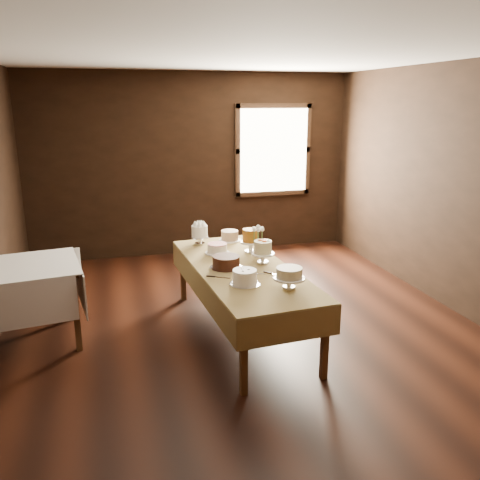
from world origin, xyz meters
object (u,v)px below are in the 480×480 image
Objects in this scene: cake_caramel at (251,242)px; cake_server_c at (226,260)px; cake_chocolate at (226,262)px; cake_server_d at (261,257)px; flower_vase at (258,250)px; cake_swirl at (245,278)px; cake_server_b at (278,275)px; side_table at (28,275)px; cake_speckled at (230,236)px; display_table at (242,272)px; cake_flowers at (263,253)px; cake_server_a at (257,274)px; cake_meringue at (200,235)px; cake_lattice at (217,249)px; cake_cream at (289,278)px; cake_server_e at (223,278)px.

cake_server_c is at bearing -145.61° from cake_caramel.
cake_server_d is at bearing 28.56° from cake_chocolate.
cake_swirl is at bearing -114.69° from flower_vase.
cake_server_d is (0.01, 0.59, 0.00)m from cake_server_b.
side_table is 4.14× the size of cake_speckled.
display_table is 10.09× the size of cake_server_d.
cake_flowers reaches higher than cake_server_b.
cake_flowers is 0.88× the size of cake_swirl.
cake_speckled is at bearing 103.06° from flower_vase.
flower_vase is at bearing 65.31° from cake_swirl.
side_table is 2.30m from cake_speckled.
cake_meringue is at bearing 110.43° from cake_server_a.
cake_caramel is at bearing 70.75° from cake_swirl.
cake_chocolate is 0.51m from cake_server_d.
cake_speckled is at bearing 61.05° from cake_lattice.
cake_chocolate is 0.55m from flower_vase.
display_table is 10.09× the size of cake_server_b.
cake_cream is at bearing -88.97° from cake_caramel.
cake_server_a is at bearing -154.29° from cake_server_b.
flower_vase is at bearing 50.97° from display_table.
cake_swirl reaches higher than cake_lattice.
flower_vase is (0.53, -0.60, -0.05)m from cake_meringue.
cake_caramel is 1.15× the size of cake_server_a.
cake_server_d is 0.75m from cake_server_e.
cake_meringue is 0.94m from cake_chocolate.
cake_lattice reaches higher than cake_server_e.
display_table is at bearing -115.72° from cake_caramel.
side_table is 1.96m from cake_lattice.
cake_server_b and cake_server_d have the same top height.
cake_meringue is 0.39m from cake_speckled.
cake_speckled is 0.95× the size of cake_lattice.
cake_swirl is at bearing 174.56° from cake_server_d.
cake_meringue is at bearing 105.46° from display_table.
cake_caramel is at bearing 64.28° from display_table.
cake_caramel is (0.49, -0.46, 0.01)m from cake_meringue.
display_table is 0.38m from cake_server_d.
cake_server_d is (0.04, 0.17, -0.10)m from cake_flowers.
cake_speckled is at bearing 145.14° from cake_server_b.
cake_server_c is 2.02× the size of flower_vase.
cake_meringue is 0.76× the size of cake_cream.
cake_cream reaches higher than cake_server_a.
cake_chocolate reaches higher than flower_vase.
cake_server_c is at bearing 153.64° from cake_flowers.
cake_server_c is at bearing -106.81° from cake_speckled.
cake_flowers is (0.01, -0.40, -0.01)m from cake_caramel.
cake_chocolate reaches higher than cake_server_c.
cake_cream is at bearing -89.54° from cake_flowers.
cake_server_a is at bearing -74.12° from cake_meringue.
cake_server_c is at bearing 114.70° from cake_server_a.
cake_swirl is (1.97, -0.87, 0.08)m from side_table.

